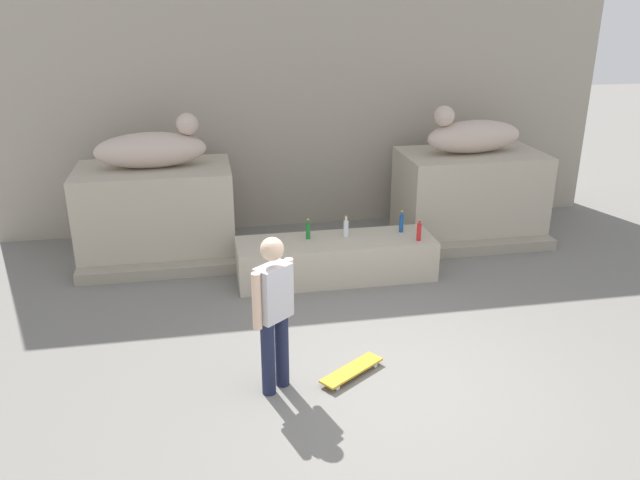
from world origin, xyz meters
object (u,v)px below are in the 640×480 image
skateboard (352,370)px  statue_reclining_left (153,148)px  bottle_red (419,232)px  bottle_green (308,231)px  statue_reclining_right (472,135)px  bottle_clear (346,228)px  skater (274,309)px  bottle_blue (401,223)px

skateboard → statue_reclining_left: bearing=84.3°
bottle_red → bottle_green: size_ratio=1.07×
statue_reclining_right → bottle_clear: (-2.29, -1.15, -0.99)m
statue_reclining_left → statue_reclining_right: same height
skater → bottle_green: (0.80, 2.71, -0.23)m
bottle_clear → bottle_green: (-0.54, 0.00, -0.00)m
bottle_red → bottle_clear: (-0.96, 0.34, -0.01)m
skateboard → bottle_green: 2.70m
skateboard → bottle_blue: bottle_blue is taller
skater → bottle_blue: (2.16, 2.73, -0.22)m
statue_reclining_left → statue_reclining_right: (4.92, -0.01, 0.00)m
statue_reclining_right → skater: bearing=40.6°
bottle_green → skater: bearing=-106.4°
bottle_red → bottle_green: 1.55m
statue_reclining_right → skater: (-3.63, -3.85, -0.77)m
statue_reclining_right → bottle_clear: bearing=20.5°
statue_reclining_left → skater: size_ratio=0.97×
skater → bottle_clear: 3.03m
skateboard → bottle_blue: bearing=28.2°
bottle_red → statue_reclining_right: bearing=48.3°
skateboard → bottle_blue: 3.03m
skateboard → skater: bearing=151.1°
skateboard → bottle_red: size_ratio=2.46×
skater → bottle_green: bearing=34.8°
bottle_green → bottle_red: bearing=-12.9°
statue_reclining_left → bottle_blue: bearing=-21.1°
statue_reclining_right → bottle_red: (-1.33, -1.49, -0.99)m
statue_reclining_right → bottle_green: 3.21m
statue_reclining_left → bottle_green: statue_reclining_left is taller
statue_reclining_left → skateboard: 4.62m
skater → statue_reclining_right: bearing=7.9°
skateboard → bottle_blue: size_ratio=2.40×
skater → bottle_clear: size_ratio=5.54×
statue_reclining_left → skateboard: bearing=-63.8°
skateboard → bottle_green: bottle_green is taller
skateboard → bottle_red: bearing=22.1°
bottle_green → skateboard: bearing=-89.5°
skater → bottle_clear: (1.34, 2.71, -0.23)m
skateboard → bottle_green: size_ratio=2.63×
skater → bottle_clear: skater is taller
skater → statue_reclining_left: bearing=69.7°
skater → bottle_green: 2.83m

